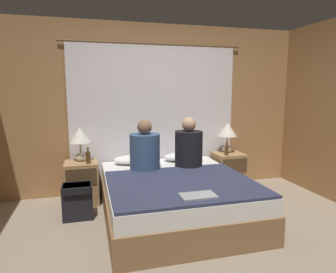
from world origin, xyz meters
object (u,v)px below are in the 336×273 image
nightstand_left (82,182)px  nightstand_right (228,171)px  pillow_left (134,159)px  lamp_left (80,138)px  bed (174,197)px  laptop_on_bed (198,196)px  beer_bottle_on_left_stand (88,157)px  lamp_right (228,132)px  person_right_in_bed (189,147)px  beer_bottle_on_right_stand (227,150)px  backpack_on_floor (78,199)px  person_left_in_bed (145,150)px  pillow_right (183,156)px

nightstand_left → nightstand_right: same height
pillow_left → lamp_left: bearing=177.0°
bed → laptop_on_bed: laptop_on_bed is taller
beer_bottle_on_left_stand → lamp_right: bearing=4.9°
person_right_in_bed → beer_bottle_on_right_stand: person_right_in_bed is taller
pillow_left → backpack_on_floor: size_ratio=1.37×
bed → nightstand_left: 1.33m
person_left_in_bed → person_right_in_bed: 0.60m
person_left_in_bed → beer_bottle_on_left_stand: person_left_in_bed is taller
pillow_right → bed: bearing=-114.9°
bed → lamp_right: size_ratio=4.30×
lamp_left → lamp_right: size_ratio=1.00×
beer_bottle_on_right_stand → person_left_in_bed: bearing=-168.8°
person_right_in_bed → laptop_on_bed: bearing=-104.6°
person_left_in_bed → beer_bottle_on_right_stand: bearing=11.2°
lamp_left → person_left_in_bed: size_ratio=0.70×
nightstand_left → laptop_on_bed: (1.10, -1.53, 0.25)m
bed → pillow_right: bearing=65.1°
lamp_left → backpack_on_floor: size_ratio=1.10×
lamp_right → nightstand_right: bearing=-90.0°
nightstand_right → laptop_on_bed: (-1.09, -1.53, 0.25)m
nightstand_right → backpack_on_floor: nightstand_right is taller
bed → backpack_on_floor: (-1.14, 0.25, -0.01)m
person_right_in_bed → laptop_on_bed: size_ratio=2.00×
nightstand_left → pillow_right: (1.46, 0.03, 0.27)m
bed → nightstand_left: size_ratio=3.48×
person_left_in_bed → laptop_on_bed: (0.29, -1.17, -0.23)m
person_right_in_bed → beer_bottle_on_right_stand: size_ratio=3.37×
nightstand_right → beer_bottle_on_left_stand: bearing=-177.1°
bed → laptop_on_bed: (0.01, -0.78, 0.29)m
bed → lamp_left: size_ratio=4.30×
pillow_left → person_right_in_bed: 0.82m
backpack_on_floor → lamp_left: bearing=85.4°
pillow_right → person_right_in_bed: 0.45m
lamp_right → lamp_left: bearing=180.0°
lamp_right → pillow_left: lamp_right is taller
beer_bottle_on_left_stand → laptop_on_bed: 1.75m
lamp_left → beer_bottle_on_left_stand: (0.09, -0.18, -0.24)m
nightstand_right → lamp_left: size_ratio=1.23×
bed → laptop_on_bed: bearing=-89.5°
bed → backpack_on_floor: size_ratio=4.74×
person_left_in_bed → pillow_right: bearing=31.3°
pillow_left → laptop_on_bed: size_ratio=1.69×
bed → pillow_right: (0.37, 0.79, 0.31)m
backpack_on_floor → person_right_in_bed: bearing=5.6°
person_right_in_bed → bed: bearing=-128.4°
beer_bottle_on_right_stand → lamp_left: bearing=175.1°
lamp_left → beer_bottle_on_left_stand: size_ratio=2.14×
pillow_left → backpack_on_floor: 1.00m
beer_bottle_on_left_stand → lamp_left: bearing=118.1°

